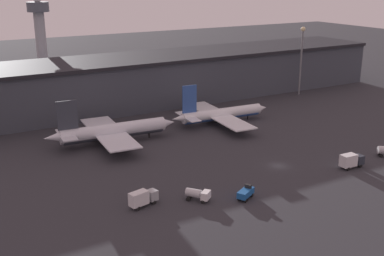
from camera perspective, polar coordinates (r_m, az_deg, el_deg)
ground at (r=126.48m, az=10.20°, el=-4.43°), size 600.00×600.00×0.00m
terminal_building at (r=185.59m, az=-4.69°, el=5.80°), size 197.51×29.83×18.01m
airplane_0 at (r=141.79m, az=-9.43°, el=-0.37°), size 39.44×33.28×14.18m
airplane_1 at (r=159.33m, az=3.41°, el=1.67°), size 35.76×36.06×13.94m
service_vehicle_0 at (r=103.36m, az=-5.89°, el=-8.23°), size 6.87×3.54×3.62m
service_vehicle_2 at (r=107.13m, az=6.39°, el=-7.64°), size 5.23×4.12×2.91m
service_vehicle_3 at (r=128.95m, az=18.34°, el=-3.66°), size 6.69×2.63×3.78m
service_vehicle_4 at (r=105.54m, az=0.72°, el=-7.85°), size 5.05×5.54×2.57m
lamp_post_1 at (r=200.77m, az=12.86°, el=8.71°), size 1.80×1.80×27.50m
control_tower at (r=216.92m, az=-17.52°, el=10.49°), size 9.00×9.00×39.23m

